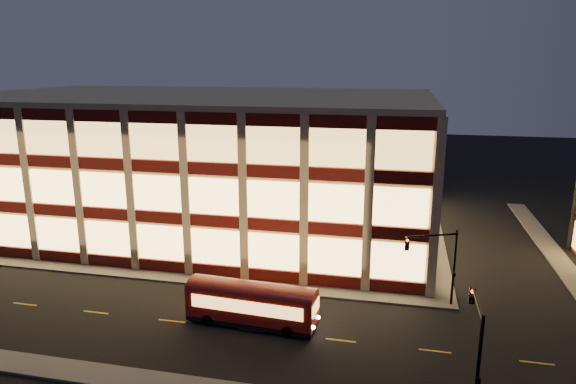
# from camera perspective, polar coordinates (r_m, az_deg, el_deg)

# --- Properties ---
(ground) EXTENTS (200.00, 200.00, 0.00)m
(ground) POSITION_cam_1_polar(r_m,az_deg,el_deg) (44.81, -14.20, -9.65)
(ground) COLOR black
(ground) RESTS_ON ground
(sidewalk_office_south) EXTENTS (54.00, 2.00, 0.15)m
(sidewalk_office_south) POSITION_cam_1_polar(r_m,az_deg,el_deg) (46.94, -16.97, -8.62)
(sidewalk_office_south) COLOR #514F4C
(sidewalk_office_south) RESTS_ON ground
(sidewalk_office_east) EXTENTS (2.00, 30.00, 0.15)m
(sidewalk_office_east) POSITION_cam_1_polar(r_m,az_deg,el_deg) (56.36, 15.82, -4.68)
(sidewalk_office_east) COLOR #514F4C
(sidewalk_office_east) RESTS_ON ground
(sidewalk_tower_west) EXTENTS (2.00, 30.00, 0.15)m
(sidewalk_tower_west) POSITION_cam_1_polar(r_m,az_deg,el_deg) (58.15, 26.73, -5.12)
(sidewalk_tower_west) COLOR #514F4C
(sidewalk_tower_west) RESTS_ON ground
(sidewalk_near) EXTENTS (100.00, 2.00, 0.15)m
(sidewalk_near) POSITION_cam_1_polar(r_m,az_deg,el_deg) (35.05, -24.12, -17.51)
(sidewalk_near) COLOR #514F4C
(sidewalk_near) RESTS_ON ground
(office_building) EXTENTS (50.45, 30.45, 14.50)m
(office_building) POSITION_cam_1_polar(r_m,az_deg,el_deg) (58.65, -9.84, 3.63)
(office_building) COLOR tan
(office_building) RESTS_ON ground
(traffic_signal_far) EXTENTS (3.79, 1.87, 6.00)m
(traffic_signal_far) POSITION_cam_1_polar(r_m,az_deg,el_deg) (39.19, 16.26, -6.81)
(traffic_signal_far) COLOR black
(traffic_signal_far) RESTS_ON ground
(traffic_signal_near) EXTENTS (0.32, 4.45, 6.00)m
(traffic_signal_near) POSITION_cam_1_polar(r_m,az_deg,el_deg) (29.10, 20.17, -14.72)
(traffic_signal_near) COLOR black
(traffic_signal_near) RESTS_ON ground
(trolley_bus) EXTENTS (9.20, 2.92, 3.07)m
(trolley_bus) POSITION_cam_1_polar(r_m,az_deg,el_deg) (36.42, -4.05, -12.04)
(trolley_bus) COLOR #8E0C07
(trolley_bus) RESTS_ON ground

